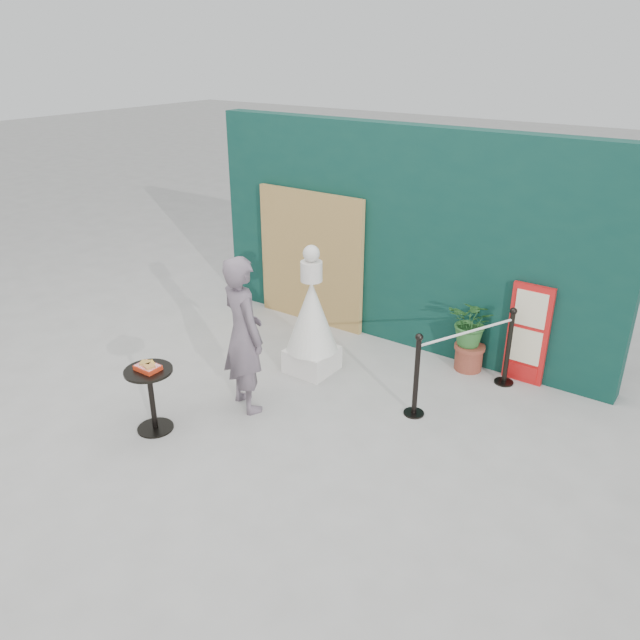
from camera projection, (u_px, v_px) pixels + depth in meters
The scene contains 10 objects.
ground at pixel (256, 441), 6.74m from camera, with size 60.00×60.00×0.00m, color #ADAAA5.
back_wall at pixel (402, 238), 8.47m from camera, with size 6.00×0.30×3.00m, color #0A302A.
bamboo_fence at pixel (310, 258), 9.26m from camera, with size 1.80×0.08×2.00m, color tan.
woman at pixel (243, 335), 7.03m from camera, with size 0.68×0.45×1.86m, color slate.
menu_board at pixel (528, 334), 7.68m from camera, with size 0.50×0.07×1.30m.
statue at pixel (312, 322), 7.92m from camera, with size 0.67×0.67×1.71m.
cafe_table at pixel (151, 390), 6.76m from camera, with size 0.52×0.52×0.75m.
food_basket at pixel (148, 367), 6.64m from camera, with size 0.26×0.19×0.11m.
planter at pixel (472, 329), 7.99m from camera, with size 0.59×0.51×1.00m.
stanchion_barrier at pixel (464, 362), 7.36m from camera, with size 0.84×1.54×1.03m.
Camera 1 is at (3.79, -4.18, 3.98)m, focal length 35.00 mm.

